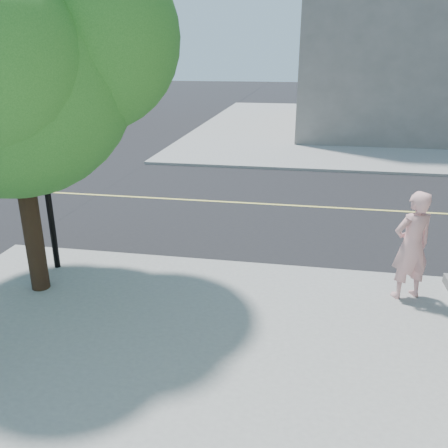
# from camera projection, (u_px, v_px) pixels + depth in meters

# --- Properties ---
(ground) EXTENTS (140.00, 140.00, 0.00)m
(ground) POSITION_uv_depth(u_px,v_px,m) (55.00, 252.00, 10.75)
(ground) COLOR black
(ground) RESTS_ON ground
(road_ew) EXTENTS (140.00, 9.00, 0.01)m
(road_ew) POSITION_uv_depth(u_px,v_px,m) (127.00, 197.00, 14.90)
(road_ew) COLOR black
(road_ew) RESTS_ON ground
(sidewalk_ne) EXTENTS (29.00, 25.00, 0.12)m
(sidewalk_ne) POSITION_uv_depth(u_px,v_px,m) (439.00, 128.00, 28.34)
(sidewalk_ne) COLOR gray
(sidewalk_ne) RESTS_ON ground
(man_on_phone) EXTENTS (0.87, 0.75, 2.02)m
(man_on_phone) POSITION_uv_depth(u_px,v_px,m) (412.00, 246.00, 8.22)
(man_on_phone) COLOR #E0A0A1
(man_on_phone) RESTS_ON sidewalk_se
(street_tree) EXTENTS (5.14, 4.67, 6.82)m
(street_tree) POSITION_uv_depth(u_px,v_px,m) (11.00, 42.00, 7.35)
(street_tree) COLOR black
(street_tree) RESTS_ON sidewalk_se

